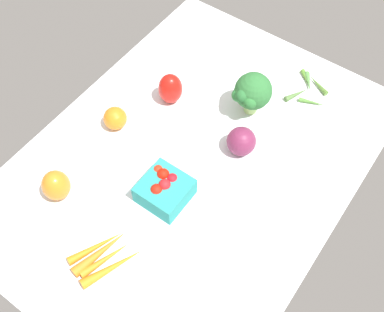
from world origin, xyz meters
TOP-DOWN VIEW (x-y plane):
  - tablecloth at (0.00, 0.00)cm, footprint 104.00×76.00cm
  - broccoli_head at (22.16, -3.32)cm, footprint 10.74×9.99cm
  - berry_basket at (-12.12, -0.66)cm, footprint 11.12×11.12cm
  - bell_pepper_orange at (-26.71, 20.45)cm, footprint 8.49×8.49cm
  - heirloom_tomato_orange at (-2.66, 22.94)cm, footprint 6.21×6.21cm
  - bell_pepper_red at (12.98, 16.48)cm, footprint 6.90×6.90cm
  - okra_pile at (38.27, -12.67)cm, footprint 13.35×12.44cm
  - carrot_bunch at (-32.79, 0.57)cm, footprint 15.93×13.78cm
  - red_onion_near_basket at (9.95, -8.19)cm, footprint 7.51×7.51cm

SIDE VIEW (x-z plane):
  - tablecloth at x=0.00cm, z-range 0.00..2.00cm
  - okra_pile at x=38.27cm, z-range 1.91..3.63cm
  - carrot_bunch at x=-32.79cm, z-range 1.87..4.45cm
  - heirloom_tomato_orange at x=-2.66cm, z-range 2.00..8.21cm
  - berry_basket at x=-12.12cm, z-range 1.75..8.50cm
  - red_onion_near_basket at x=9.95cm, z-range 2.00..9.51cm
  - bell_pepper_orange at x=-26.71cm, z-range 2.00..10.43cm
  - bell_pepper_red at x=12.98cm, z-range 2.00..11.27cm
  - broccoli_head at x=22.16cm, z-range 3.25..16.13cm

